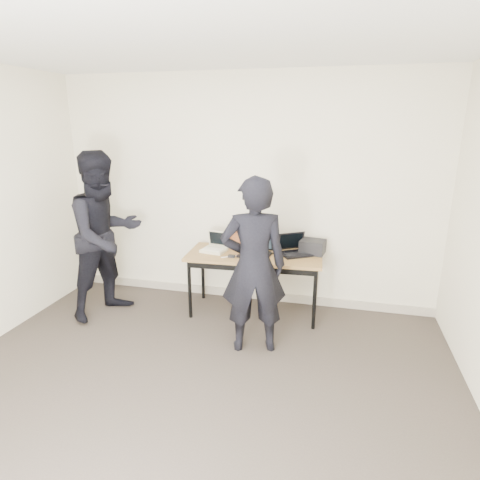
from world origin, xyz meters
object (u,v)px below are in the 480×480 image
(equipment_box, at_px, (313,247))
(person_observer, at_px, (106,235))
(laptop_center, at_px, (256,249))
(leather_satchel, at_px, (243,237))
(desk, at_px, (254,259))
(laptop_right, at_px, (294,249))
(person_typist, at_px, (254,266))
(laptop_beige, at_px, (215,247))

(equipment_box, relative_size, person_observer, 0.14)
(laptop_center, relative_size, equipment_box, 1.39)
(leather_satchel, relative_size, equipment_box, 1.40)
(desk, bearing_deg, laptop_right, 12.82)
(person_observer, bearing_deg, person_typist, -76.37)
(laptop_right, distance_m, equipment_box, 0.21)
(person_typist, bearing_deg, desk, -95.18)
(laptop_beige, distance_m, equipment_box, 1.11)
(leather_satchel, bearing_deg, person_typist, -66.26)
(laptop_right, bearing_deg, desk, 163.66)
(desk, relative_size, laptop_center, 4.12)
(desk, distance_m, laptop_right, 0.46)
(desk, height_order, leather_satchel, leather_satchel)
(desk, bearing_deg, person_observer, -169.92)
(laptop_center, bearing_deg, person_typist, -73.05)
(laptop_beige, height_order, person_observer, person_observer)
(equipment_box, distance_m, person_typist, 1.05)
(laptop_beige, xyz_separation_m, laptop_center, (0.49, -0.02, 0.02))
(person_observer, bearing_deg, equipment_box, -50.54)
(laptop_beige, distance_m, person_typist, 0.97)
(person_typist, xyz_separation_m, person_observer, (-1.76, 0.37, 0.08))
(laptop_center, bearing_deg, desk, -169.37)
(laptop_right, xyz_separation_m, person_typist, (-0.28, -0.86, 0.08))
(laptop_right, bearing_deg, laptop_center, 164.25)
(leather_satchel, xyz_separation_m, equipment_box, (0.81, -0.04, -0.05))
(laptop_beige, xyz_separation_m, person_observer, (-1.15, -0.38, 0.17))
(laptop_beige, xyz_separation_m, leather_satchel, (0.28, 0.21, 0.08))
(laptop_center, height_order, person_observer, person_observer)
(desk, xyz_separation_m, laptop_beige, (-0.47, 0.02, 0.10))
(laptop_beige, bearing_deg, desk, 7.98)
(laptop_beige, distance_m, laptop_center, 0.49)
(laptop_center, relative_size, laptop_right, 0.87)
(laptop_center, xyz_separation_m, laptop_right, (0.41, 0.12, -0.01))
(leather_satchel, xyz_separation_m, person_observer, (-1.44, -0.59, 0.08))
(equipment_box, bearing_deg, person_observer, -166.03)
(laptop_beige, height_order, leather_satchel, leather_satchel)
(laptop_right, height_order, leather_satchel, leather_satchel)
(laptop_center, bearing_deg, equipment_box, 24.73)
(laptop_beige, relative_size, equipment_box, 1.15)
(laptop_right, distance_m, person_observer, 2.11)
(laptop_center, xyz_separation_m, person_observer, (-1.64, -0.37, 0.15))
(leather_satchel, relative_size, person_observer, 0.20)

